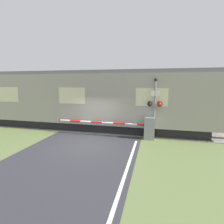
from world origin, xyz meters
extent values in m
plane|color=#5B6B3D|center=(0.00, 0.00, 0.00)|extent=(80.00, 80.00, 0.00)
cube|color=slate|center=(0.00, 3.36, 0.01)|extent=(36.00, 3.20, 0.03)
cube|color=#595451|center=(0.00, 2.64, 0.08)|extent=(36.00, 0.08, 0.10)
cube|color=#595451|center=(0.00, 4.08, 0.08)|extent=(36.00, 0.08, 0.10)
cube|color=black|center=(-1.80, 3.36, 0.30)|extent=(17.29, 2.59, 0.60)
cube|color=#9E998E|center=(-1.80, 3.36, 2.27)|extent=(18.80, 3.05, 3.34)
cube|color=slate|center=(-1.80, 3.36, 4.06)|extent=(18.42, 2.80, 0.24)
cube|color=beige|center=(3.36, 1.82, 2.52)|extent=(1.88, 0.02, 1.07)
cube|color=beige|center=(-1.80, 1.82, 2.52)|extent=(1.88, 0.02, 1.07)
cube|color=beige|center=(-6.97, 1.82, 2.52)|extent=(1.88, 0.02, 1.07)
cube|color=gray|center=(3.30, 1.58, 0.67)|extent=(0.60, 0.44, 1.35)
cylinder|color=gray|center=(3.30, 1.58, 0.87)|extent=(0.16, 0.16, 0.18)
cylinder|color=red|center=(2.93, 1.58, 0.87)|extent=(0.74, 0.11, 0.11)
cylinder|color=white|center=(2.20, 1.58, 0.87)|extent=(0.74, 0.11, 0.11)
cylinder|color=red|center=(1.46, 1.58, 0.87)|extent=(0.74, 0.11, 0.11)
cylinder|color=white|center=(0.72, 1.58, 0.87)|extent=(0.74, 0.11, 0.11)
cylinder|color=red|center=(-0.02, 1.58, 0.87)|extent=(0.74, 0.11, 0.11)
cylinder|color=white|center=(-0.75, 1.58, 0.87)|extent=(0.74, 0.11, 0.11)
cylinder|color=red|center=(-1.49, 1.58, 0.87)|extent=(0.74, 0.11, 0.11)
cylinder|color=white|center=(-2.23, 1.58, 0.87)|extent=(0.74, 0.11, 0.11)
cylinder|color=red|center=(-2.60, 1.58, 0.87)|extent=(0.20, 0.02, 0.20)
cylinder|color=gray|center=(3.56, 1.65, 1.72)|extent=(0.11, 0.11, 3.44)
cube|color=gray|center=(3.56, 1.65, 2.14)|extent=(0.68, 0.07, 0.07)
sphere|color=black|center=(3.27, 1.60, 2.14)|extent=(0.24, 0.24, 0.24)
sphere|color=red|center=(3.84, 1.60, 2.14)|extent=(0.24, 0.24, 0.24)
cylinder|color=black|center=(3.27, 1.71, 2.14)|extent=(0.30, 0.06, 0.30)
cylinder|color=black|center=(3.84, 1.71, 2.14)|extent=(0.30, 0.06, 0.30)
cube|color=white|center=(3.56, 1.61, 2.76)|extent=(0.49, 0.02, 0.30)
sphere|color=black|center=(3.56, 1.65, 3.54)|extent=(0.18, 0.18, 0.18)
camera|label=1|loc=(3.56, -8.78, 3.37)|focal=28.00mm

